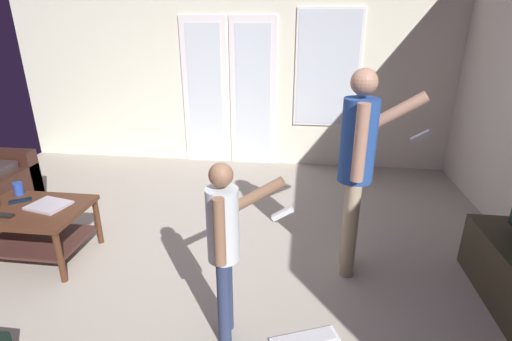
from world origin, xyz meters
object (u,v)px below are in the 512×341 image
person_adult (359,158)px  dvd_remote_slim (20,201)px  person_child (225,239)px  coffee_table (34,222)px  laptop_closed (49,205)px  tv_remote_black (3,215)px  loose_keyboard (305,340)px  cup_near_edge (18,189)px

person_adult → dvd_remote_slim: 2.82m
dvd_remote_slim → person_child: bearing=-57.6°
coffee_table → laptop_closed: bearing=20.7°
coffee_table → person_child: 1.93m
tv_remote_black → loose_keyboard: bearing=-8.8°
tv_remote_black → dvd_remote_slim: same height
loose_keyboard → person_child: bearing=-179.8°
loose_keyboard → dvd_remote_slim: 2.59m
person_adult → loose_keyboard: bearing=-112.4°
laptop_closed → tv_remote_black: tv_remote_black is taller
coffee_table → laptop_closed: 0.20m
person_adult → laptop_closed: (-2.48, -0.12, -0.49)m
laptop_closed → loose_keyboard: bearing=-5.2°
loose_keyboard → tv_remote_black: 2.48m
loose_keyboard → tv_remote_black: bearing=168.3°
laptop_closed → person_adult: bearing=15.9°
person_child → tv_remote_black: 1.97m
person_child → dvd_remote_slim: (-1.94, 0.76, -0.23)m
person_adult → dvd_remote_slim: bearing=-178.4°
loose_keyboard → coffee_table: bearing=163.8°
person_child → tv_remote_black: size_ratio=6.99×
coffee_table → tv_remote_black: size_ratio=5.03×
person_child → laptop_closed: bearing=156.7°
person_child → loose_keyboard: (0.50, 0.00, -0.70)m
coffee_table → laptop_closed: size_ratio=2.84×
person_adult → person_child: (-0.84, -0.83, -0.25)m
coffee_table → dvd_remote_slim: (-0.17, 0.10, 0.14)m
coffee_table → dvd_remote_slim: 0.24m
person_child → cup_near_edge: 2.25m
loose_keyboard → laptop_closed: (-2.14, 0.71, 0.47)m
coffee_table → person_child: bearing=-20.4°
dvd_remote_slim → tv_remote_black: bearing=-115.1°
coffee_table → dvd_remote_slim: dvd_remote_slim is taller
tv_remote_black → cup_near_edge: bearing=115.3°
person_adult → person_child: size_ratio=1.36×
person_adult → cup_near_edge: (-2.89, 0.06, -0.44)m
laptop_closed → dvd_remote_slim: bearing=-176.2°
coffee_table → person_child: (1.78, -0.66, 0.37)m
coffee_table → cup_near_edge: (-0.28, 0.23, 0.19)m
person_adult → tv_remote_black: person_adult is taller
loose_keyboard → dvd_remote_slim: bearing=162.8°
person_child → dvd_remote_slim: size_ratio=6.99×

